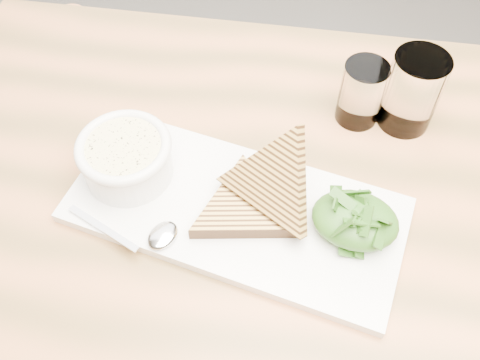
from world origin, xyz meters
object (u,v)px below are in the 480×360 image
(platter, at_px, (236,210))
(soup_bowl, at_px, (127,161))
(glass_far, at_px, (412,92))
(glass_near, at_px, (362,93))
(table_top, at_px, (339,253))

(platter, bearing_deg, soup_bowl, 175.06)
(platter, bearing_deg, glass_far, 50.06)
(glass_near, bearing_deg, platter, -119.70)
(table_top, relative_size, glass_far, 10.64)
(soup_bowl, bearing_deg, platter, -4.94)
(soup_bowl, distance_m, glass_near, 0.35)
(platter, distance_m, glass_far, 0.31)
(platter, distance_m, soup_bowl, 0.16)
(table_top, distance_m, glass_near, 0.24)
(soup_bowl, relative_size, glass_far, 1.00)
(table_top, height_order, soup_bowl, soup_bowl)
(glass_far, bearing_deg, table_top, -101.61)
(table_top, relative_size, platter, 2.91)
(table_top, bearing_deg, glass_near, 94.88)
(glass_near, bearing_deg, soup_bowl, -143.81)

